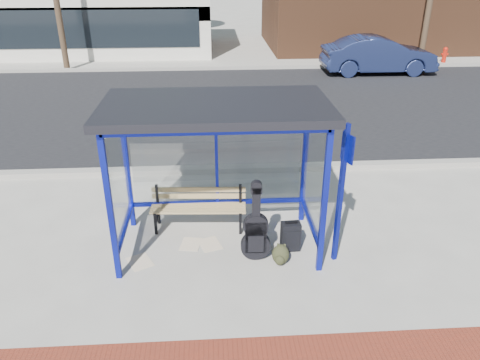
{
  "coord_description": "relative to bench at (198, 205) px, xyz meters",
  "views": [
    {
      "loc": [
        -0.06,
        -6.49,
        4.32
      ],
      "look_at": [
        0.36,
        0.2,
        1.09
      ],
      "focal_mm": 35.0,
      "sensor_mm": 36.0,
      "label": 1
    }
  ],
  "objects": [
    {
      "name": "bus_shelter",
      "position": [
        0.33,
        -0.53,
        1.64
      ],
      "size": [
        3.3,
        1.8,
        2.42
      ],
      "color": "#0D1695",
      "rests_on": "ground"
    },
    {
      "name": "parked_car",
      "position": [
        6.95,
        11.4,
        0.29
      ],
      "size": [
        4.43,
        1.56,
        1.46
      ],
      "primitive_type": "imported",
      "rotation": [
        0.0,
        0.0,
        1.57
      ],
      "color": "#1B254D",
      "rests_on": "ground"
    },
    {
      "name": "fire_hydrant",
      "position": [
        10.62,
        13.28,
        -0.07
      ],
      "size": [
        0.3,
        0.2,
        0.67
      ],
      "rotation": [
        0.0,
        0.0,
        -0.06
      ],
      "color": "red",
      "rests_on": "ground"
    },
    {
      "name": "curb_near",
      "position": [
        0.33,
        2.29,
        -0.37
      ],
      "size": [
        60.0,
        0.25,
        0.12
      ],
      "primitive_type": "cube",
      "color": "gray",
      "rests_on": "ground"
    },
    {
      "name": "far_sidewalk",
      "position": [
        0.33,
        14.39,
        -0.43
      ],
      "size": [
        60.0,
        4.0,
        0.01
      ],
      "primitive_type": "cube",
      "color": "#B2ADA0",
      "rests_on": "ground"
    },
    {
      "name": "storefront_white",
      "position": [
        -8.67,
        17.38,
        1.56
      ],
      "size": [
        18.0,
        6.04,
        4.0
      ],
      "color": "silver",
      "rests_on": "ground"
    },
    {
      "name": "ground",
      "position": [
        0.33,
        -0.61,
        -0.43
      ],
      "size": [
        120.0,
        120.0,
        0.0
      ],
      "primitive_type": "plane",
      "color": "#B2ADA0",
      "rests_on": "ground"
    },
    {
      "name": "sign_post",
      "position": [
        2.14,
        -1.1,
        0.83
      ],
      "size": [
        0.14,
        0.27,
        2.24
      ],
      "rotation": [
        0.0,
        0.0,
        0.35
      ],
      "color": "navy",
      "rests_on": "ground"
    },
    {
      "name": "backpack",
      "position": [
        1.27,
        -1.17,
        -0.28
      ],
      "size": [
        0.31,
        0.29,
        0.32
      ],
      "rotation": [
        0.0,
        0.0,
        -0.26
      ],
      "color": "#272917",
      "rests_on": "ground"
    },
    {
      "name": "suitcase",
      "position": [
        1.48,
        -0.8,
        -0.19
      ],
      "size": [
        0.32,
        0.22,
        0.53
      ],
      "rotation": [
        0.0,
        0.0,
        0.06
      ],
      "color": "black",
      "rests_on": "ground"
    },
    {
      "name": "newspaper_a",
      "position": [
        -0.14,
        -0.55,
        -0.43
      ],
      "size": [
        0.37,
        0.44,
        0.01
      ],
      "primitive_type": "cube",
      "rotation": [
        0.0,
        0.0,
        1.4
      ],
      "color": "white",
      "rests_on": "ground"
    },
    {
      "name": "street_asphalt",
      "position": [
        0.33,
        7.39,
        -0.43
      ],
      "size": [
        60.0,
        10.0,
        0.0
      ],
      "primitive_type": "cube",
      "color": "black",
      "rests_on": "ground"
    },
    {
      "name": "curb_far",
      "position": [
        0.33,
        12.49,
        -0.37
      ],
      "size": [
        60.0,
        0.25,
        0.12
      ],
      "primitive_type": "cube",
      "color": "gray",
      "rests_on": "ground"
    },
    {
      "name": "guitar_bag",
      "position": [
        0.9,
        -1.0,
        0.03
      ],
      "size": [
        0.47,
        0.15,
        1.27
      ],
      "rotation": [
        0.0,
        0.0,
        -0.03
      ],
      "color": "black",
      "rests_on": "ground"
    },
    {
      "name": "newspaper_b",
      "position": [
        -0.91,
        -1.0,
        -0.43
      ],
      "size": [
        0.48,
        0.52,
        0.01
      ],
      "primitive_type": "cube",
      "rotation": [
        0.0,
        0.0,
        -1.09
      ],
      "color": "white",
      "rests_on": "ground"
    },
    {
      "name": "newspaper_c",
      "position": [
        0.18,
        -0.58,
        -0.43
      ],
      "size": [
        0.44,
        0.49,
        0.01
      ],
      "primitive_type": "cube",
      "rotation": [
        0.0,
        0.0,
        1.9
      ],
      "color": "white",
      "rests_on": "ground"
    },
    {
      "name": "bench",
      "position": [
        0.0,
        0.0,
        0.0
      ],
      "size": [
        1.64,
        0.49,
        0.77
      ],
      "rotation": [
        0.0,
        0.0,
        -0.06
      ],
      "color": "black",
      "rests_on": "ground"
    }
  ]
}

